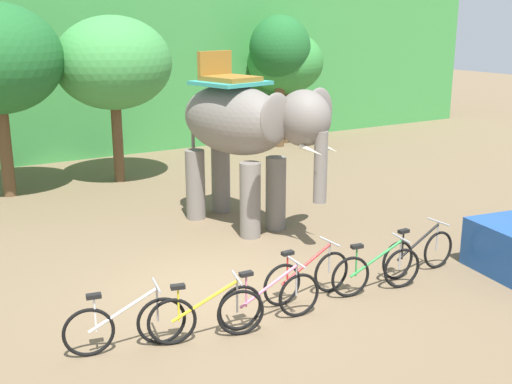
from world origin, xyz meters
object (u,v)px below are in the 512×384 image
tree_left (113,63)px  bike_yellow (206,315)px  bike_green (376,271)px  bike_black (418,253)px  bike_white (125,325)px  elephant (245,128)px  tree_center_right (280,50)px  bike_pink (270,300)px  bike_red (307,276)px  tree_center_left (285,63)px

tree_left → bike_yellow: size_ratio=2.72×
bike_green → bike_black: same height
bike_black → bike_white: bearing=179.2°
elephant → bike_yellow: 5.47m
tree_center_right → bike_pink: tree_center_right is taller
bike_white → bike_yellow: 1.14m
tree_center_right → bike_red: 13.18m
elephant → bike_white: elephant is taller
tree_center_right → bike_black: tree_center_right is taller
elephant → bike_red: size_ratio=2.48×
tree_center_right → tree_left: bearing=-163.9°
elephant → bike_white: (-4.14, -3.84, -1.82)m
bike_red → tree_left: bearing=90.0°
tree_center_left → bike_black: (-4.82, -11.65, -2.52)m
bike_red → bike_green: 1.20m
elephant → bike_pink: bearing=-115.5°
elephant → bike_yellow: size_ratio=2.54×
bike_yellow → bike_pink: same height
tree_center_left → elephant: size_ratio=0.95×
bike_pink → bike_green: 2.13m
tree_center_left → bike_yellow: tree_center_left is taller
tree_center_left → elephant: (-6.15, -7.73, -0.70)m
bike_red → tree_center_left: bearing=58.1°
bike_white → bike_red: size_ratio=0.99×
tree_left → bike_green: 9.99m
tree_center_right → bike_red: bearing=-121.0°
bike_yellow → bike_red: 2.09m
tree_center_left → bike_white: size_ratio=2.39×
tree_left → bike_green: size_ratio=2.68×
tree_center_right → bike_green: (-5.47, -11.40, -3.01)m
bike_red → bike_white: bearing=-178.4°
tree_center_left → tree_center_right: bearing=-138.6°
tree_left → tree_center_right: 6.88m
bike_white → bike_green: same height
bike_white → tree_center_left: bearing=48.4°
bike_red → bike_black: 2.34m
bike_yellow → tree_center_right: bearing=52.8°
tree_center_right → bike_black: size_ratio=2.67×
bike_yellow → bike_green: same height
bike_white → bike_yellow: bearing=-16.5°
tree_center_left → elephant: 9.90m
tree_center_left → bike_black: size_ratio=2.36×
bike_green → bike_yellow: bearing=-179.9°
tree_center_right → bike_white: bearing=-131.3°
bike_white → tree_left: bearing=71.2°
bike_pink → bike_red: size_ratio=1.00×
tree_center_left → bike_pink: 14.65m
tree_center_left → bike_black: tree_center_left is taller
tree_center_right → bike_green: size_ratio=2.69×
elephant → bike_green: (0.13, -4.16, -1.82)m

